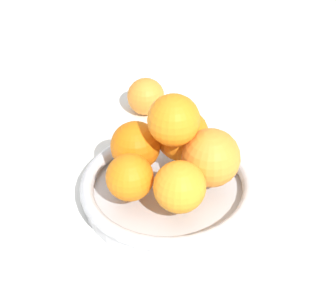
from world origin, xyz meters
TOP-DOWN VIEW (x-y plane):
  - ground_plane at (0.00, 0.00)m, footprint 4.00×4.00m
  - fruit_bowl at (0.00, 0.00)m, footprint 0.25×0.25m
  - orange_pile at (0.01, -0.00)m, footprint 0.18×0.17m
  - stray_orange at (0.14, 0.18)m, footprint 0.06×0.06m

SIDE VIEW (x-z plane):
  - ground_plane at x=0.00m, z-range 0.00..0.00m
  - fruit_bowl at x=0.00m, z-range 0.00..0.04m
  - stray_orange at x=0.14m, z-range 0.00..0.06m
  - orange_pile at x=0.01m, z-range 0.02..0.15m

